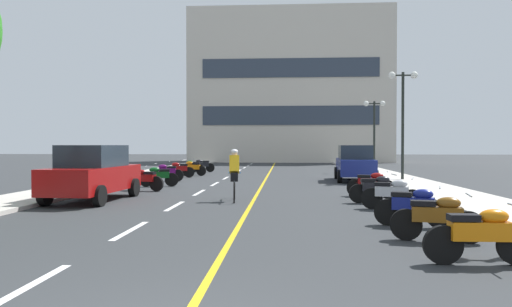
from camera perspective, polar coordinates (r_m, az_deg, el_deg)
The scene contains 35 objects.
ground_plane at distance 24.83m, azimuth 0.58°, elevation -3.19°, with size 140.00×140.00×0.00m, color #2D3033.
curb_left at distance 29.05m, azimuth -13.45°, elevation -2.49°, with size 2.40×72.00×0.12m, color #B7B2A8.
curb_right at distance 28.41m, azimuth 15.58°, elevation -2.58°, with size 2.40×72.00×0.12m, color #B7B2A8.
lane_dash_0 at distance 6.85m, azimuth -26.17°, elevation -14.43°, with size 0.14×2.20×0.01m, color silver.
lane_dash_1 at distance 10.43m, azimuth -15.06°, elevation -9.03°, with size 0.14×2.20×0.01m, color silver.
lane_dash_2 at distance 14.23m, azimuth -9.88°, elevation -6.32°, with size 0.14×2.20×0.01m, color silver.
lane_dash_3 at distance 18.12m, azimuth -6.93°, elevation -4.74°, with size 0.14×2.20×0.01m, color silver.
lane_dash_4 at distance 22.05m, azimuth -5.04°, elevation -3.72°, with size 0.14×2.20×0.01m, color silver.
lane_dash_5 at distance 26.00m, azimuth -3.72°, elevation -3.00°, with size 0.14×2.20×0.01m, color silver.
lane_dash_6 at distance 29.96m, azimuth -2.75°, elevation -2.47°, with size 0.14×2.20×0.01m, color silver.
lane_dash_7 at distance 33.94m, azimuth -2.01°, elevation -2.06°, with size 0.14×2.20×0.01m, color silver.
lane_dash_8 at distance 37.91m, azimuth -1.42°, elevation -1.74°, with size 0.14×2.20×0.01m, color silver.
lane_dash_9 at distance 41.90m, azimuth -0.95°, elevation -1.48°, with size 0.14×2.20×0.01m, color silver.
lane_dash_10 at distance 45.88m, azimuth -0.55°, elevation -1.26°, with size 0.14×2.20×0.01m, color silver.
lane_dash_11 at distance 49.87m, azimuth -0.22°, elevation -1.08°, with size 0.14×2.20×0.01m, color silver.
centre_line_yellow at distance 27.81m, azimuth 1.42°, elevation -2.74°, with size 0.12×66.00×0.01m, color gold.
office_building at distance 52.68m, azimuth 4.13°, elevation 7.98°, with size 21.80×7.23×16.44m.
street_lamp_mid at distance 24.59m, azimuth 17.47°, elevation 6.12°, with size 1.46×0.36×5.38m.
street_lamp_far at distance 32.72m, azimuth 14.22°, elevation 4.10°, with size 1.46×0.36×4.71m.
parked_car_near at distance 16.21m, azimuth -19.24°, elevation -2.23°, with size 2.07×4.27×1.82m.
parked_car_mid at distance 24.34m, azimuth 11.97°, elevation -1.14°, with size 2.11×4.29×1.82m.
motorcycle_0 at distance 7.94m, azimuth 25.74°, elevation -8.83°, with size 1.70×0.60×0.92m.
motorcycle_1 at distance 9.47m, azimuth 21.26°, elevation -7.21°, with size 1.68×0.65×0.92m.
motorcycle_2 at distance 10.99m, azimuth 18.69°, elevation -6.06°, with size 1.65×0.78×0.92m.
motorcycle_3 at distance 13.68m, azimuth 16.28°, elevation -4.67°, with size 1.65×0.77×0.92m.
motorcycle_4 at distance 15.15m, azimuth 14.49°, elevation -4.11°, with size 1.70×0.60×0.92m.
motorcycle_5 at distance 17.00m, azimuth 13.90°, elevation -3.56°, with size 1.69×0.63×0.92m.
motorcycle_6 at distance 19.17m, azimuth -13.45°, elevation -3.04°, with size 1.65×0.77×0.92m.
motorcycle_7 at distance 20.99m, azimuth -11.78°, elevation -2.69°, with size 1.69×0.64×0.92m.
motorcycle_8 at distance 23.95m, azimuth -10.87°, elevation -2.23°, with size 1.70×0.60×0.92m.
motorcycle_9 at distance 26.61m, azimuth -9.37°, elevation -1.90°, with size 1.68×0.64×0.92m.
motorcycle_10 at distance 28.22m, azimuth -7.76°, elevation -1.74°, with size 1.69×0.61×0.92m.
motorcycle_11 at distance 29.98m, azimuth -7.75°, elevation -1.58°, with size 1.69×0.62×0.92m.
motorcycle_12 at distance 31.81m, azimuth -6.62°, elevation -1.42°, with size 1.66×0.73×0.92m.
cyclist_rider at distance 15.29m, azimuth -2.66°, elevation -2.48°, with size 0.43×1.77×1.71m.
Camera 1 is at (1.29, -3.73, 1.81)m, focal length 32.81 mm.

